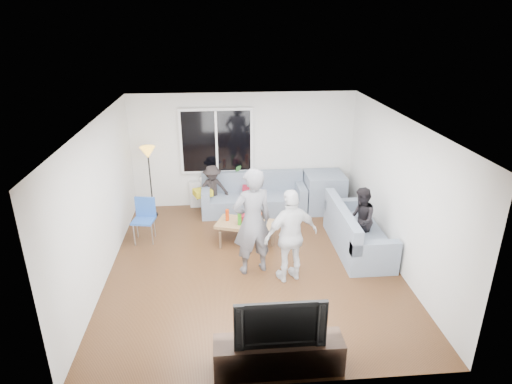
{
  "coord_description": "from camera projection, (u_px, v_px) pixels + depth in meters",
  "views": [
    {
      "loc": [
        -0.52,
        -6.69,
        4.11
      ],
      "look_at": [
        0.1,
        0.6,
        1.15
      ],
      "focal_mm": 30.53,
      "sensor_mm": 36.0,
      "label": 1
    }
  ],
  "objects": [
    {
      "name": "radiator",
      "position": [
        218.0,
        194.0,
        10.05
      ],
      "size": [
        1.3,
        0.12,
        0.62
      ],
      "primitive_type": "cube",
      "color": "silver",
      "rests_on": "floor"
    },
    {
      "name": "player_left",
      "position": [
        252.0,
        222.0,
        7.23
      ],
      "size": [
        0.78,
        0.63,
        1.88
      ],
      "primitive_type": "imported",
      "rotation": [
        0.0,
        0.0,
        3.43
      ],
      "color": "#54545A",
      "rests_on": "floor"
    },
    {
      "name": "potted_plant",
      "position": [
        237.0,
        173.0,
        9.87
      ],
      "size": [
        0.22,
        0.18,
        0.39
      ],
      "primitive_type": "imported",
      "rotation": [
        0.0,
        0.0,
        0.06
      ],
      "color": "#2B6428",
      "rests_on": "radiator"
    },
    {
      "name": "bottle_e",
      "position": [
        263.0,
        214.0,
        8.56
      ],
      "size": [
        0.07,
        0.07,
        0.19
      ],
      "primitive_type": "cylinder",
      "color": "black",
      "rests_on": "coffee_table"
    },
    {
      "name": "window_mullion",
      "position": [
        217.0,
        142.0,
        9.58
      ],
      "size": [
        0.05,
        0.03,
        1.35
      ],
      "primitive_type": "cube",
      "color": "white",
      "rests_on": "window_frame"
    },
    {
      "name": "bottle_d",
      "position": [
        260.0,
        219.0,
        8.28
      ],
      "size": [
        0.07,
        0.07,
        0.26
      ],
      "primitive_type": "cylinder",
      "color": "#EF4515",
      "rests_on": "coffee_table"
    },
    {
      "name": "sofa_corner",
      "position": [
        324.0,
        192.0,
        9.85
      ],
      "size": [
        0.85,
        0.85,
        0.85
      ],
      "primitive_type": "cube",
      "color": "slate",
      "rests_on": "floor"
    },
    {
      "name": "cushion_red",
      "position": [
        250.0,
        190.0,
        9.74
      ],
      "size": [
        0.38,
        0.33,
        0.13
      ],
      "primitive_type": "cube",
      "rotation": [
        0.0,
        0.0,
        -0.08
      ],
      "color": "maroon",
      "rests_on": "sofa_back_section"
    },
    {
      "name": "bottle_a",
      "position": [
        227.0,
        215.0,
        8.48
      ],
      "size": [
        0.07,
        0.07,
        0.23
      ],
      "primitive_type": "cylinder",
      "color": "#C3340B",
      "rests_on": "coffee_table"
    },
    {
      "name": "television",
      "position": [
        279.0,
        319.0,
        5.18
      ],
      "size": [
        1.1,
        0.14,
        0.63
      ],
      "primitive_type": "imported",
      "color": "black",
      "rests_on": "tv_console"
    },
    {
      "name": "ceiling",
      "position": [
        253.0,
        119.0,
        6.78
      ],
      "size": [
        5.0,
        5.5,
        0.04
      ],
      "primitive_type": "cube",
      "color": "white",
      "rests_on": "ground"
    },
    {
      "name": "wall_right",
      "position": [
        399.0,
        192.0,
        7.48
      ],
      "size": [
        0.04,
        5.5,
        2.6
      ],
      "primitive_type": "cube",
      "color": "silver",
      "rests_on": "ground"
    },
    {
      "name": "bottle_c",
      "position": [
        249.0,
        214.0,
        8.57
      ],
      "size": [
        0.07,
        0.07,
        0.18
      ],
      "primitive_type": "cylinder",
      "color": "#34180B",
      "rests_on": "coffee_table"
    },
    {
      "name": "spectator_right",
      "position": [
        361.0,
        220.0,
        8.03
      ],
      "size": [
        0.59,
        0.69,
        1.24
      ],
      "primitive_type": "imported",
      "rotation": [
        0.0,
        0.0,
        -1.79
      ],
      "color": "black",
      "rests_on": "floor"
    },
    {
      "name": "coffee_table",
      "position": [
        246.0,
        232.0,
        8.5
      ],
      "size": [
        1.23,
        0.92,
        0.4
      ],
      "primitive_type": "cube",
      "rotation": [
        0.0,
        0.0,
        -0.33
      ],
      "color": "#AC8453",
      "rests_on": "floor"
    },
    {
      "name": "player_right",
      "position": [
        291.0,
        236.0,
        7.06
      ],
      "size": [
        1.01,
        0.66,
        1.6
      ],
      "primitive_type": "imported",
      "rotation": [
        0.0,
        0.0,
        3.45
      ],
      "color": "silver",
      "rests_on": "floor"
    },
    {
      "name": "sofa_right_section",
      "position": [
        359.0,
        228.0,
        8.16
      ],
      "size": [
        2.0,
        0.85,
        0.85
      ],
      "primitive_type": null,
      "rotation": [
        0.0,
        0.0,
        1.57
      ],
      "color": "slate",
      "rests_on": "floor"
    },
    {
      "name": "sofa_back_section",
      "position": [
        254.0,
        194.0,
        9.72
      ],
      "size": [
        2.3,
        0.85,
        0.85
      ],
      "primitive_type": null,
      "color": "slate",
      "rests_on": "floor"
    },
    {
      "name": "cushion_yellow",
      "position": [
        203.0,
        192.0,
        9.58
      ],
      "size": [
        0.47,
        0.43,
        0.14
      ],
      "primitive_type": "cube",
      "rotation": [
        0.0,
        0.0,
        0.36
      ],
      "color": "gold",
      "rests_on": "sofa_back_section"
    },
    {
      "name": "wall_back",
      "position": [
        243.0,
        150.0,
        9.84
      ],
      "size": [
        5.0,
        0.04,
        2.6
      ],
      "primitive_type": "cube",
      "color": "silver",
      "rests_on": "ground"
    },
    {
      "name": "spectator_back",
      "position": [
        213.0,
        189.0,
        9.63
      ],
      "size": [
        0.79,
        0.55,
        1.11
      ],
      "primitive_type": "imported",
      "rotation": [
        0.0,
        0.0,
        0.21
      ],
      "color": "black",
      "rests_on": "floor"
    },
    {
      "name": "floor_lamp",
      "position": [
        151.0,
        182.0,
        9.41
      ],
      "size": [
        0.32,
        0.32,
        1.56
      ],
      "primitive_type": null,
      "color": "yellow",
      "rests_on": "floor"
    },
    {
      "name": "tv_console",
      "position": [
        278.0,
        355.0,
        5.38
      ],
      "size": [
        1.6,
        0.4,
        0.44
      ],
      "primitive_type": "cube",
      "color": "#2F1F17",
      "rests_on": "floor"
    },
    {
      "name": "pitcher",
      "position": [
        244.0,
        219.0,
        8.38
      ],
      "size": [
        0.17,
        0.17,
        0.17
      ],
      "primitive_type": "cylinder",
      "color": "maroon",
      "rests_on": "coffee_table"
    },
    {
      "name": "bottle_b",
      "position": [
        240.0,
        219.0,
        8.3
      ],
      "size": [
        0.08,
        0.08,
        0.25
      ],
      "primitive_type": "cylinder",
      "color": "#31921A",
      "rests_on": "coffee_table"
    },
    {
      "name": "floor",
      "position": [
        253.0,
        265.0,
        7.77
      ],
      "size": [
        5.0,
        5.5,
        0.04
      ],
      "primitive_type": "cube",
      "color": "#56351C",
      "rests_on": "ground"
    },
    {
      "name": "wall_front",
      "position": [
        273.0,
        295.0,
        4.72
      ],
      "size": [
        5.0,
        0.04,
        2.6
      ],
      "primitive_type": "cube",
      "color": "silver",
      "rests_on": "ground"
    },
    {
      "name": "vase",
      "position": [
        203.0,
        178.0,
        9.85
      ],
      "size": [
        0.21,
        0.21,
        0.19
      ],
      "primitive_type": "imported",
      "rotation": [
        0.0,
        0.0,
        -0.19
      ],
      "color": "silver",
      "rests_on": "radiator"
    },
    {
      "name": "window_glass",
      "position": [
        216.0,
        142.0,
        9.59
      ],
      "size": [
        1.5,
        0.02,
        1.35
      ],
      "primitive_type": "cube",
      "color": "black",
      "rests_on": "window_frame"
    },
    {
      "name": "window_frame",
      "position": [
        216.0,
        141.0,
        9.62
      ],
      "size": [
        1.62,
        0.06,
        1.47
      ],
      "primitive_type": "cube",
      "color": "white",
      "rests_on": "wall_back"
    },
    {
      "name": "wall_left",
      "position": [
        99.0,
        202.0,
        7.08
      ],
      "size": [
        0.04,
        5.5,
        2.6
      ],
      "primitive_type": "cube",
      "color": "silver",
      "rests_on": "ground"
    },
    {
      "name": "side_chair",
      "position": [
        144.0,
        221.0,
        8.42
      ],
      "size": [
        0.46,
        0.46,
        0.86
      ],
      "primitive_type": null,
      "rotation": [
        0.0,
        0.0,
        -0.17
      ],
      "color": "#2754AB",
      "rests_on": "floor"
    }
  ]
}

